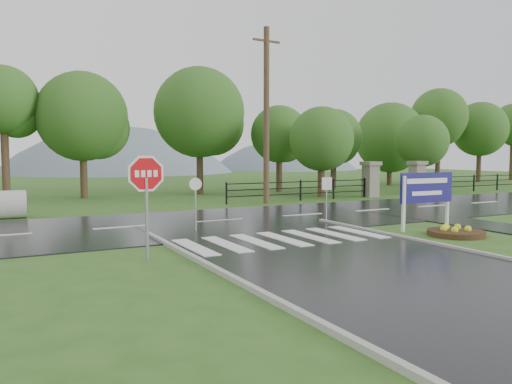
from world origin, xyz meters
TOP-DOWN VIEW (x-y plane):
  - ground at (0.00, 0.00)m, footprint 120.00×120.00m
  - main_road at (0.00, 10.00)m, footprint 90.00×8.00m
  - walkway at (8.50, 4.00)m, footprint 2.20×11.00m
  - crosswalk at (0.00, 5.00)m, footprint 6.50×2.80m
  - curb_left at (-3.55, -4.00)m, footprint 0.15×24.00m
  - pillar_west at (13.00, 16.00)m, footprint 1.00×1.00m
  - pillar_east at (17.00, 16.00)m, footprint 1.00×1.00m
  - fence_west at (7.75, 16.00)m, footprint 9.58×0.08m
  - hills at (3.49, 65.00)m, footprint 102.00×48.00m
  - treeline at (1.00, 24.00)m, footprint 83.20×5.20m
  - stop_sign at (-4.63, 4.11)m, footprint 1.29×0.06m
  - estate_billboard at (5.73, 4.52)m, footprint 2.38×0.19m
  - flower_bed at (5.61, 3.07)m, footprint 1.87×1.87m
  - reg_sign_small at (3.53, 7.57)m, footprint 0.39×0.14m
  - reg_sign_round at (-1.79, 8.07)m, footprint 0.44×0.13m
  - utility_pole_east at (5.18, 15.50)m, footprint 1.70×0.32m
  - entrance_tree_left at (10.26, 17.50)m, footprint 4.06×4.06m
  - entrance_tree_right at (18.96, 17.50)m, footprint 3.70×3.70m

SIDE VIEW (x-z plane):
  - hills at x=3.49m, z-range -39.54..8.46m
  - ground at x=0.00m, z-range 0.00..0.00m
  - main_road at x=0.00m, z-range -0.02..0.02m
  - walkway at x=8.50m, z-range -0.02..0.02m
  - curb_left at x=-3.55m, z-range -0.06..0.06m
  - treeline at x=1.00m, z-range -5.00..5.00m
  - crosswalk at x=0.00m, z-range 0.05..0.07m
  - flower_bed at x=5.61m, z-range -0.05..0.33m
  - fence_west at x=7.75m, z-range 0.12..1.32m
  - pillar_west at x=13.00m, z-range 0.06..2.30m
  - pillar_east at x=17.00m, z-range 0.06..2.30m
  - reg_sign_round at x=-1.79m, z-range 0.28..2.20m
  - reg_sign_small at x=3.53m, z-range 0.41..2.23m
  - estate_billboard at x=5.73m, z-range 0.39..2.47m
  - stop_sign at x=-4.63m, z-range 0.55..3.46m
  - entrance_tree_right at x=18.96m, z-range 0.86..6.34m
  - entrance_tree_left at x=10.26m, z-range 0.79..6.49m
  - utility_pole_east at x=5.18m, z-range 0.08..9.63m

